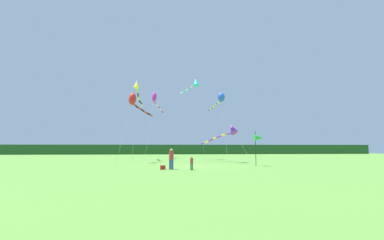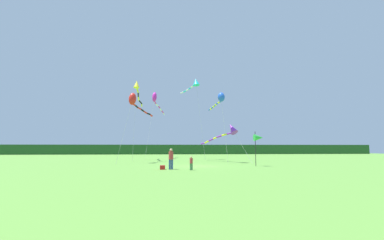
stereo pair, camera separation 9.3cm
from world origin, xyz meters
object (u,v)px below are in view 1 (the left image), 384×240
Objects in this scene: person_adult at (171,158)px; kite_purple at (229,130)px; kite_cyan at (195,83)px; kite_yellow at (137,89)px; banner_flag_pole at (259,138)px; kite_red at (134,100)px; person_child at (192,162)px; kite_magenta at (155,99)px; cooler_box at (163,167)px; kite_blue at (220,98)px.

person_adult is 12.61m from kite_purple.
kite_cyan reaches higher than kite_yellow.
kite_red is at bearing 153.26° from banner_flag_pole.
kite_purple is at bearing 0.60° from kite_red.
kite_purple reaches higher than banner_flag_pole.
banner_flag_pole is at bearing -26.74° from kite_red.
kite_cyan is at bearing 108.29° from banner_flag_pole.
person_child is (1.64, -0.84, -0.34)m from person_adult.
kite_magenta is at bearing 129.10° from kite_purple.
kite_magenta is (-2.42, 21.81, 9.01)m from person_adult.
person_adult is 0.20× the size of kite_red.
kite_cyan reaches higher than banner_flag_pole.
cooler_box is 0.03× the size of kite_cyan.
kite_yellow is at bearing -109.15° from kite_magenta.
kite_cyan is at bearing 82.99° from person_child.
banner_flag_pole is 15.49m from kite_red.
person_child is 2.64× the size of cooler_box.
kite_purple is 16.59m from kite_magenta.
cooler_box is at bearing -178.57° from person_adult.
cooler_box is 18.70m from kite_yellow.
banner_flag_pole is 19.59m from kite_yellow.
person_child is 0.13× the size of kite_blue.
banner_flag_pole is 8.37m from kite_blue.
kite_blue is at bearing -29.04° from kite_yellow.
kite_purple is at bearing -50.90° from kite_magenta.
kite_blue reaches higher than person_child.
kite_red is (-11.78, -0.12, 3.57)m from kite_purple.
kite_purple is at bearing 28.07° from kite_blue.
person_adult is at bearing 1.43° from cooler_box.
kite_blue is at bearing 112.52° from banner_flag_pole.
person_adult is 0.51× the size of banner_flag_pole.
kite_cyan reaches higher than kite_purple.
kite_red is (0.25, -5.54, -2.70)m from kite_yellow.
kite_blue is 9.59m from kite_cyan.
person_child reaches higher than cooler_box.
person_child is 8.35m from banner_flag_pole.
kite_magenta is (2.29, 6.58, -0.26)m from kite_yellow.
banner_flag_pole is 0.42× the size of kite_purple.
kite_red is at bearing -99.52° from kite_magenta.
cooler_box is at bearing -161.86° from banner_flag_pole.
person_child is 21.72m from kite_cyan.
person_adult is 4.06× the size of cooler_box.
person_child is 0.09× the size of kite_cyan.
person_adult is 0.15× the size of kite_yellow.
kite_cyan reaches higher than kite_red.
kite_red is 12.53m from kite_magenta.
cooler_box is 21.65m from kite_cyan.
kite_yellow is at bearing 104.74° from cooler_box.
kite_cyan is (-3.43, 7.78, 7.93)m from kite_purple.
cooler_box is at bearing -104.63° from kite_cyan.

